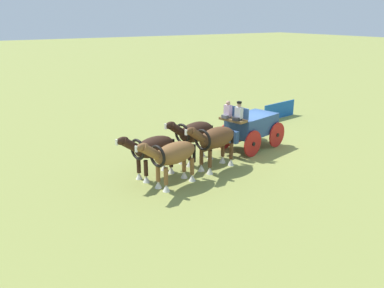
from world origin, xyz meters
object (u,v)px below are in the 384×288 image
at_px(show_wagon, 250,126).
at_px(draft_horse_rear_near, 215,139).
at_px(draft_horse_lead_off, 152,149).
at_px(draft_horse_rear_off, 194,134).
at_px(draft_horse_lead_near, 173,155).

distance_m(show_wagon, draft_horse_rear_near, 3.60).
bearing_deg(draft_horse_lead_off, show_wagon, -173.02).
bearing_deg(draft_horse_rear_off, show_wagon, -177.41).
bearing_deg(draft_horse_rear_near, draft_horse_rear_off, -77.04).
bearing_deg(draft_horse_rear_off, draft_horse_rear_near, 102.96).
bearing_deg(draft_horse_rear_off, draft_horse_lead_near, 39.50).
xyz_separation_m(show_wagon, draft_horse_lead_near, (5.84, 2.02, 0.09)).
bearing_deg(draft_horse_lead_near, draft_horse_rear_near, -166.97).
height_order(show_wagon, draft_horse_lead_near, show_wagon).
distance_m(show_wagon, draft_horse_lead_off, 6.18).
height_order(draft_horse_rear_off, draft_horse_lead_near, draft_horse_rear_off).
relative_size(draft_horse_rear_near, draft_horse_lead_off, 1.02).
bearing_deg(show_wagon, draft_horse_lead_near, 19.07).
xyz_separation_m(draft_horse_rear_off, draft_horse_lead_near, (2.25, 1.86, -0.08)).
relative_size(show_wagon, draft_horse_lead_near, 1.85).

